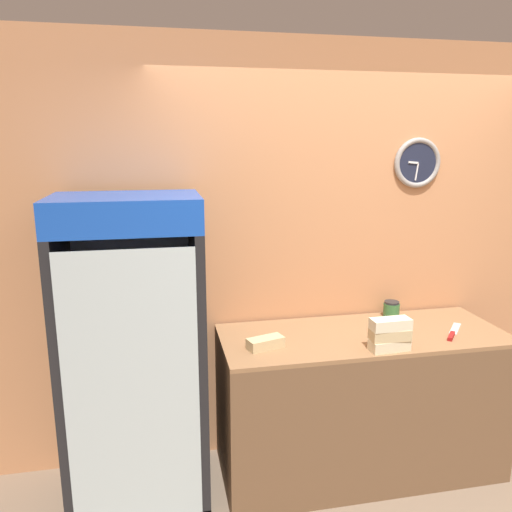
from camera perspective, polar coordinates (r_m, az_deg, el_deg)
name	(u,v)px	position (r m, az deg, el deg)	size (l,w,h in m)	color
wall_back	(343,252)	(3.39, 9.97, 0.43)	(5.20, 0.09, 2.70)	tan
prep_counter	(360,402)	(3.36, 11.78, -15.99)	(1.76, 0.68, 0.93)	brown
beverage_cooler	(134,336)	(2.98, -13.79, -8.92)	(0.78, 0.62, 1.80)	black
sandwich_stack_bottom	(389,345)	(2.95, 14.99, -9.79)	(0.23, 0.11, 0.06)	beige
sandwich_stack_middle	(390,335)	(2.93, 15.06, -8.66)	(0.22, 0.09, 0.06)	tan
sandwich_stack_top	(391,324)	(2.91, 15.13, -7.52)	(0.23, 0.10, 0.06)	beige
sandwich_flat_left	(265,343)	(2.88, 1.09, -9.90)	(0.23, 0.15, 0.06)	tan
chefs_knife	(453,333)	(3.30, 21.56, -8.23)	(0.24, 0.28, 0.02)	silver
condiment_jar	(391,309)	(3.49, 15.22, -5.88)	(0.11, 0.11, 0.11)	#336B38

